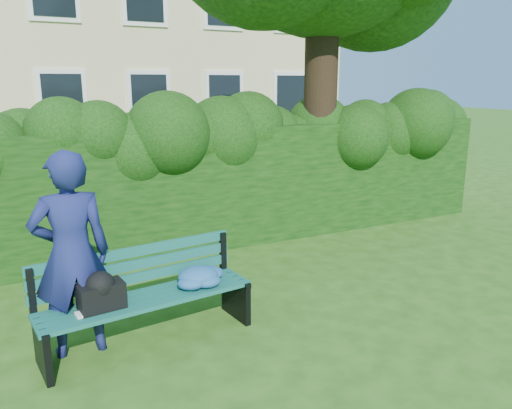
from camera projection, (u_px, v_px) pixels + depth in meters
name	position (u px, v px, depth m)	size (l,w,h in m)	color
ground	(279.00, 292.00, 5.95)	(80.00, 80.00, 0.00)	#275013
hedge	(209.00, 186.00, 7.65)	(10.00, 1.00, 1.80)	black
park_bench	(153.00, 291.00, 4.77)	(2.08, 0.79, 0.89)	#0F4D3D
man_reading	(71.00, 255.00, 4.44)	(0.69, 0.45, 1.89)	navy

